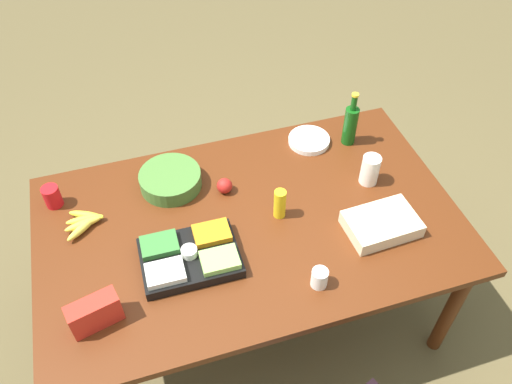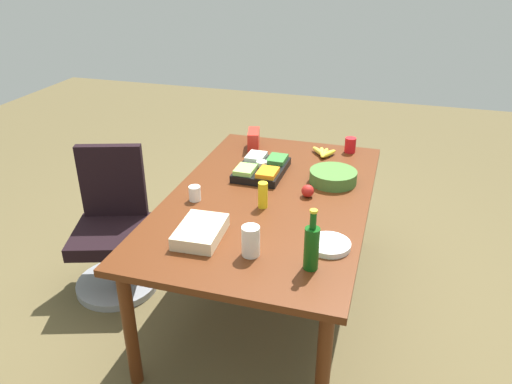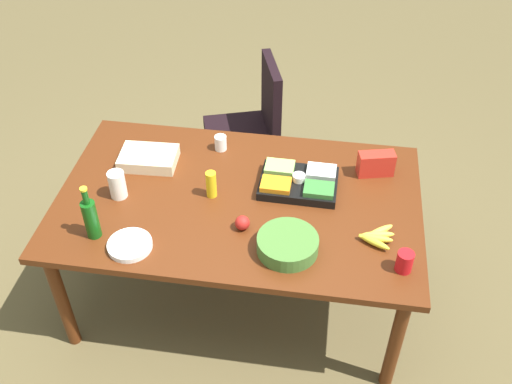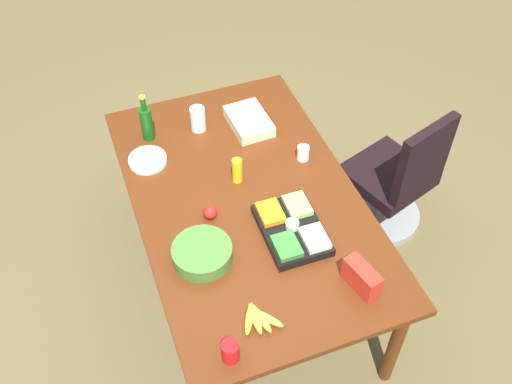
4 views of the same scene
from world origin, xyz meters
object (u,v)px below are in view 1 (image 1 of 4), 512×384
Objects in this scene: salad_bowl at (170,180)px; paper_plate_stack at (309,140)px; paper_cup at (319,278)px; red_solo_cup at (52,196)px; mustard_bottle at (280,204)px; wine_bottle at (350,124)px; conference_table at (250,232)px; chip_bag_red at (95,313)px; apple_red at (225,186)px; mayo_jar at (370,170)px; banana_bunch at (84,222)px; sheet_cake at (381,224)px; veggie_tray at (190,256)px.

salad_bowl reaches higher than paper_plate_stack.
paper_cup is 0.82× the size of red_solo_cup.
paper_cup is 0.41m from mustard_bottle.
wine_bottle is 0.93m from paper_cup.
chip_bag_red reaches higher than conference_table.
wine_bottle is at bearing -167.72° from apple_red.
apple_red is 0.38× the size of chip_bag_red.
banana_bunch is (1.37, -0.13, -0.05)m from mayo_jar.
paper_cup is (-0.48, 0.75, 0.00)m from salad_bowl.
mayo_jar reaches higher than chip_bag_red.
mustard_bottle is (0.52, 0.38, -0.04)m from wine_bottle.
red_solo_cup is (0.55, -0.04, 0.01)m from salad_bowl.
mustard_bottle is (-0.87, -0.32, 0.01)m from chip_bag_red.
sheet_cake is 1.45× the size of paper_plate_stack.
mayo_jar is 0.31m from wine_bottle.
red_solo_cup is (0.13, -0.18, 0.03)m from banana_bunch.
chip_bag_red is at bearing 57.42° from salad_bowl.
wine_bottle is 0.65m from mustard_bottle.
apple_red is at bearing -74.90° from conference_table.
banana_bunch is 1.41m from wine_bottle.
banana_bunch is at bearing -5.35° from mayo_jar.
mayo_jar reaches higher than sheet_cake.
mayo_jar is at bearing 174.65° from banana_bunch.
sheet_cake is at bearing 157.02° from red_solo_cup.
salad_bowl is 2.74× the size of red_solo_cup.
red_solo_cup is (0.80, -0.16, 0.02)m from apple_red.
mustard_bottle is at bearing 9.18° from mayo_jar.
conference_table is 4.58× the size of veggie_tray.
veggie_tray is at bearing 28.00° from wine_bottle.
apple_red is at bearing 168.79° from red_solo_cup.
banana_bunch is (0.01, -0.52, -0.04)m from chip_bag_red.
paper_cup reaches higher than banana_bunch.
banana_bunch is at bearing -13.34° from mustard_bottle.
wine_bottle reaches higher than apple_red.
wine_bottle is 3.47× the size of paper_cup.
paper_plate_stack is 0.55m from mustard_bottle.
salad_bowl reaches higher than conference_table.
mustard_bottle is (-0.46, -0.14, 0.04)m from veggie_tray.
chip_bag_red reaches higher than salad_bowl.
salad_bowl is 0.89m from paper_cup.
conference_table is 8.86× the size of paper_plate_stack.
mustard_bottle is (-0.21, 0.23, 0.04)m from apple_red.
paper_plate_stack is at bearing -64.10° from mayo_jar.
apple_red is at bearing -140.79° from chip_bag_red.
paper_cup is 0.90m from paper_plate_stack.
conference_table is at bearing -21.40° from sheet_cake.
banana_bunch is at bearing -15.74° from conference_table.
paper_cup is at bearing 150.63° from veggie_tray.
banana_bunch is (0.73, -0.21, 0.10)m from conference_table.
apple_red is 0.81m from red_solo_cup.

